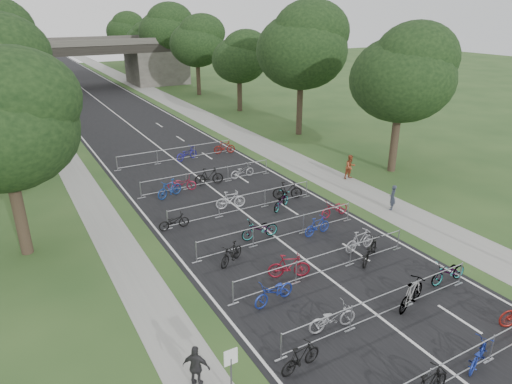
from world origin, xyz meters
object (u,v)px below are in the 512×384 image
overpass_bridge (79,64)px  pedestrian_b (350,167)px  pedestrian_a (392,198)px  park_sign (231,365)px  bike_2 (478,355)px  pedestrian_c (196,367)px

overpass_bridge → pedestrian_b: overpass_bridge is taller
pedestrian_b → pedestrian_a: bearing=-104.1°
park_sign → pedestrian_b: park_sign is taller
park_sign → bike_2: 8.35m
pedestrian_b → pedestrian_c: (-16.76, -12.29, -0.09)m
bike_2 → pedestrian_b: (8.22, 16.13, 0.41)m
overpass_bridge → pedestrian_a: bearing=-81.7°
overpass_bridge → pedestrian_b: 49.71m
bike_2 → pedestrian_c: size_ratio=1.11×
park_sign → pedestrian_b: 20.76m
park_sign → pedestrian_c: bearing=129.5°
pedestrian_a → pedestrian_c: size_ratio=1.00×
park_sign → bike_2: bearing=-20.5°
pedestrian_b → park_sign: bearing=-140.6°
overpass_bridge → pedestrian_a: (7.88, -54.12, -2.77)m
overpass_bridge → pedestrian_c: bearing=-97.1°
overpass_bridge → pedestrian_a: size_ratio=20.20×
park_sign → pedestrian_a: 16.67m
overpass_bridge → pedestrian_b: size_ratio=18.04×
bike_2 → pedestrian_b: size_ratio=1.00×
park_sign → bike_2: size_ratio=1.07×
park_sign → pedestrian_c: size_ratio=1.19×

